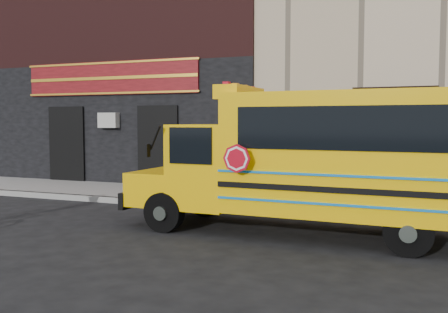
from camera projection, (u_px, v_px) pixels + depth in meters
ground at (169, 231)px, 10.04m from camera, size 120.00×120.00×0.00m
curb at (217, 207)px, 12.45m from camera, size 40.00×0.20×0.15m
sidewalk at (238, 198)px, 13.84m from camera, size 40.00×3.00×0.15m
building at (292, 20)px, 19.33m from camera, size 20.00×10.70×12.00m
school_bus at (316, 158)px, 9.65m from camera, size 6.96×2.48×2.92m
sign_pole at (441, 149)px, 10.78m from camera, size 0.09×0.25×2.91m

